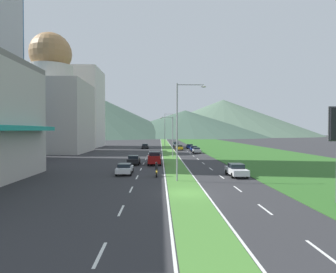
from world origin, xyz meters
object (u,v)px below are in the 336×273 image
(car_0, at_px, (197,150))
(car_2, at_px, (176,145))
(car_1, at_px, (190,146))
(car_5, at_px, (176,144))
(motorcycle_rider, at_px, (156,171))
(street_lamp_mid, at_px, (171,134))
(car_3, at_px, (194,148))
(car_7, at_px, (179,148))
(pickup_truck_0, at_px, (155,158))
(car_9, at_px, (145,146))
(street_lamp_near, at_px, (180,126))
(car_8, at_px, (134,160))
(street_lamp_far, at_px, (166,129))
(car_4, at_px, (125,169))
(car_6, at_px, (236,170))

(car_0, relative_size, car_2, 0.94)
(car_1, xyz_separation_m, car_5, (-3.53, 15.99, 0.04))
(car_5, xyz_separation_m, motorcycle_rider, (-6.25, -71.36, -0.00))
(street_lamp_mid, height_order, car_3, street_lamp_mid)
(car_7, relative_size, pickup_truck_0, 0.76)
(motorcycle_rider, bearing_deg, car_9, 4.22)
(car_3, bearing_deg, pickup_truck_0, -18.25)
(street_lamp_near, bearing_deg, car_3, 81.49)
(car_5, relative_size, car_8, 1.03)
(street_lamp_mid, height_order, car_7, street_lamp_mid)
(car_1, relative_size, car_8, 0.98)
(street_lamp_far, relative_size, car_0, 2.67)
(car_1, bearing_deg, street_lamp_near, -6.95)
(car_2, bearing_deg, car_9, -46.10)
(street_lamp_mid, xyz_separation_m, motorcycle_rider, (-2.81, -25.82, -4.19))
(street_lamp_mid, height_order, car_2, street_lamp_mid)
(street_lamp_mid, distance_m, car_5, 45.86)
(street_lamp_near, xyz_separation_m, car_2, (3.41, 68.27, -5.45))
(car_2, distance_m, car_7, 16.91)
(car_0, bearing_deg, car_4, -21.43)
(street_lamp_mid, relative_size, car_1, 2.07)
(car_4, bearing_deg, car_7, -12.43)
(car_2, xyz_separation_m, car_4, (-10.14, -62.82, 0.01))
(car_7, xyz_separation_m, car_8, (-9.90, -35.30, 0.03))
(car_3, height_order, car_7, car_7)
(car_4, relative_size, car_6, 0.93)
(street_lamp_far, xyz_separation_m, car_9, (-6.34, 0.17, -5.33))
(car_0, height_order, pickup_truck_0, pickup_truck_0)
(car_6, xyz_separation_m, car_8, (-13.67, 12.72, -0.00))
(car_0, xyz_separation_m, car_2, (-3.49, 28.11, -0.01))
(car_5, bearing_deg, car_3, 6.96)
(car_6, height_order, motorcycle_rider, motorcycle_rider)
(car_8, xyz_separation_m, pickup_truck_0, (3.43, 0.20, 0.21))
(car_6, height_order, car_7, car_6)
(car_0, bearing_deg, motorcycle_rider, -14.51)
(street_lamp_far, xyz_separation_m, car_6, (7.53, -55.03, -5.32))
(car_6, bearing_deg, car_4, -98.64)
(car_0, distance_m, car_1, 18.55)
(car_3, distance_m, motorcycle_rider, 44.59)
(street_lamp_near, bearing_deg, motorcycle_rider, 128.23)
(car_7, xyz_separation_m, pickup_truck_0, (-6.47, -35.10, 0.24))
(car_3, bearing_deg, car_1, 179.32)
(car_4, distance_m, motorcycle_rider, 4.61)
(street_lamp_far, bearing_deg, motorcycle_rider, -92.35)
(car_0, height_order, car_4, car_0)
(car_0, relative_size, car_3, 0.86)
(car_3, distance_m, car_6, 43.54)
(car_0, height_order, motorcycle_rider, motorcycle_rider)
(street_lamp_mid, bearing_deg, pickup_truck_0, -104.20)
(street_lamp_far, xyz_separation_m, car_2, (3.78, 9.90, -5.39))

